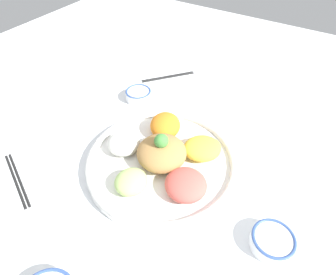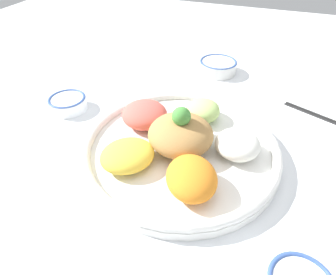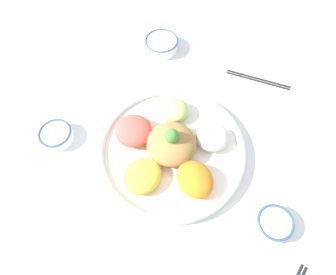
{
  "view_description": "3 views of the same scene",
  "coord_description": "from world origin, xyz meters",
  "px_view_note": "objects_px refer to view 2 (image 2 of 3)",
  "views": [
    {
      "loc": [
        0.4,
        0.25,
        0.61
      ],
      "look_at": [
        -0.08,
        -0.05,
        0.07
      ],
      "focal_mm": 30.0,
      "sensor_mm": 36.0,
      "label": 1
    },
    {
      "loc": [
        -0.46,
        -0.17,
        0.42
      ],
      "look_at": [
        -0.06,
        -0.02,
        0.07
      ],
      "focal_mm": 30.0,
      "sensor_mm": 36.0,
      "label": 2
    },
    {
      "loc": [
        -0.38,
        -0.01,
        0.74
      ],
      "look_at": [
        -0.0,
        -0.03,
        0.04
      ],
      "focal_mm": 30.0,
      "sensor_mm": 36.0,
      "label": 3
    }
  ],
  "objects_px": {
    "salad_platter": "(179,144)",
    "chopsticks_pair_near": "(326,118)",
    "sauce_bowl_red": "(68,103)",
    "rice_bowl_blue": "(218,66)"
  },
  "relations": [
    {
      "from": "salad_platter",
      "to": "rice_bowl_blue",
      "type": "bearing_deg",
      "value": 1.06
    },
    {
      "from": "salad_platter",
      "to": "sauce_bowl_red",
      "type": "xyz_separation_m",
      "value": [
        0.07,
        0.33,
        -0.01
      ]
    },
    {
      "from": "salad_platter",
      "to": "sauce_bowl_red",
      "type": "distance_m",
      "value": 0.34
    },
    {
      "from": "salad_platter",
      "to": "chopsticks_pair_near",
      "type": "height_order",
      "value": "salad_platter"
    },
    {
      "from": "salad_platter",
      "to": "chopsticks_pair_near",
      "type": "bearing_deg",
      "value": -50.58
    },
    {
      "from": "salad_platter",
      "to": "sauce_bowl_red",
      "type": "relative_size",
      "value": 4.32
    },
    {
      "from": "sauce_bowl_red",
      "to": "chopsticks_pair_near",
      "type": "height_order",
      "value": "sauce_bowl_red"
    },
    {
      "from": "chopsticks_pair_near",
      "to": "sauce_bowl_red",
      "type": "bearing_deg",
      "value": -140.56
    },
    {
      "from": "rice_bowl_blue",
      "to": "salad_platter",
      "type": "bearing_deg",
      "value": -178.94
    },
    {
      "from": "sauce_bowl_red",
      "to": "rice_bowl_blue",
      "type": "distance_m",
      "value": 0.47
    }
  ]
}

